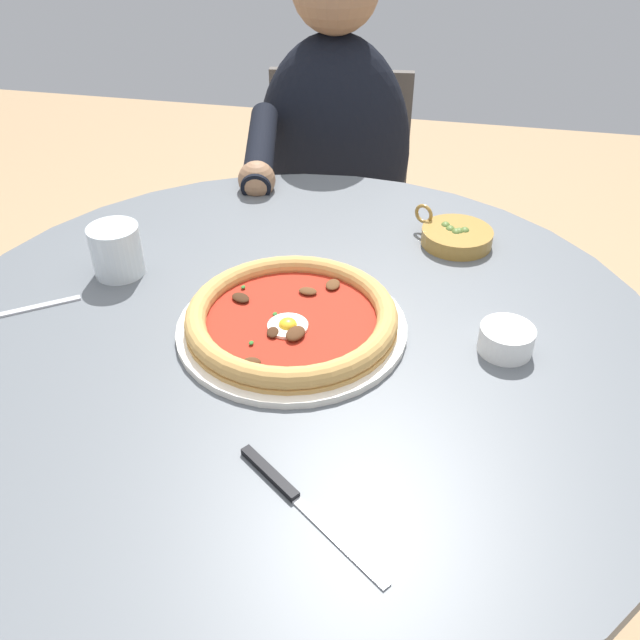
% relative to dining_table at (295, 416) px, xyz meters
% --- Properties ---
extents(ground_plane, '(6.00, 6.00, 0.02)m').
position_rel_dining_table_xyz_m(ground_plane, '(0.00, 0.00, -0.60)').
color(ground_plane, tan).
extents(dining_table, '(1.02, 1.02, 0.75)m').
position_rel_dining_table_xyz_m(dining_table, '(0.00, 0.00, 0.00)').
color(dining_table, '#565B60').
rests_on(dining_table, ground).
extents(pizza_on_plate, '(0.31, 0.31, 0.04)m').
position_rel_dining_table_xyz_m(pizza_on_plate, '(0.00, 0.00, 0.18)').
color(pizza_on_plate, white).
rests_on(pizza_on_plate, dining_table).
extents(water_glass, '(0.08, 0.08, 0.08)m').
position_rel_dining_table_xyz_m(water_glass, '(0.09, 0.29, 0.20)').
color(water_glass, silver).
rests_on(water_glass, dining_table).
extents(steak_knife, '(0.14, 0.18, 0.01)m').
position_rel_dining_table_xyz_m(steak_knife, '(-0.27, -0.06, 0.16)').
color(steak_knife, silver).
rests_on(steak_knife, dining_table).
extents(ramekin_capers, '(0.07, 0.07, 0.04)m').
position_rel_dining_table_xyz_m(ramekin_capers, '(0.01, -0.28, 0.18)').
color(ramekin_capers, white).
rests_on(ramekin_capers, dining_table).
extents(olive_pan, '(0.11, 0.13, 0.05)m').
position_rel_dining_table_xyz_m(olive_pan, '(0.28, -0.20, 0.18)').
color(olive_pan, olive).
rests_on(olive_pan, dining_table).
extents(fork_utensil, '(0.11, 0.14, 0.00)m').
position_rel_dining_table_xyz_m(fork_utensil, '(-0.04, 0.39, 0.16)').
color(fork_utensil, '#BCBCC1').
rests_on(fork_utensil, dining_table).
extents(diner_person, '(0.52, 0.37, 1.14)m').
position_rel_dining_table_xyz_m(diner_person, '(0.73, 0.09, -0.09)').
color(diner_person, '#282833').
rests_on(diner_person, ground).
extents(cafe_chair_diner, '(0.44, 0.44, 0.82)m').
position_rel_dining_table_xyz_m(cafe_chair_diner, '(0.87, 0.10, -0.09)').
color(cafe_chair_diner, '#504A45').
rests_on(cafe_chair_diner, ground).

